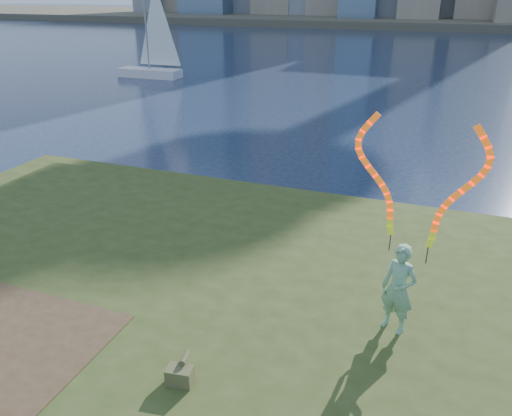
% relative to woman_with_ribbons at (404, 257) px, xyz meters
% --- Properties ---
extents(ground, '(320.00, 320.00, 0.00)m').
position_rel_woman_with_ribbons_xyz_m(ground, '(-3.80, 0.39, -2.21)').
color(ground, '#18243D').
rests_on(ground, ground).
extents(grassy_knoll, '(20.00, 18.00, 0.80)m').
position_rel_woman_with_ribbons_xyz_m(grassy_knoll, '(-3.80, -1.91, -1.87)').
color(grassy_knoll, '#354318').
rests_on(grassy_knoll, ground).
extents(dirt_patch, '(3.20, 3.00, 0.02)m').
position_rel_woman_with_ribbons_xyz_m(dirt_patch, '(-6.00, -2.81, -1.40)').
color(dirt_patch, '#47331E').
rests_on(dirt_patch, grassy_knoll).
extents(far_shore, '(320.00, 40.00, 1.20)m').
position_rel_woman_with_ribbons_xyz_m(far_shore, '(-3.80, 95.39, -1.61)').
color(far_shore, '#504B3B').
rests_on(far_shore, ground).
extents(woman_with_ribbons, '(1.91, 0.77, 4.00)m').
position_rel_woman_with_ribbons_xyz_m(woman_with_ribbons, '(0.00, 0.00, 0.00)').
color(woman_with_ribbons, '#176D32').
rests_on(woman_with_ribbons, grassy_knoll).
extents(canvas_bag, '(0.42, 0.47, 0.37)m').
position_rel_woman_with_ribbons_xyz_m(canvas_bag, '(-2.85, -2.46, -1.26)').
color(canvas_bag, '#474B27').
rests_on(canvas_bag, grassy_knoll).
extents(sailboat, '(5.03, 1.55, 7.63)m').
position_rel_woman_with_ribbons_xyz_m(sailboat, '(-20.30, 25.39, -0.90)').
color(sailboat, white).
rests_on(sailboat, ground).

